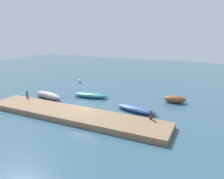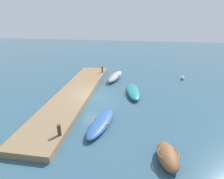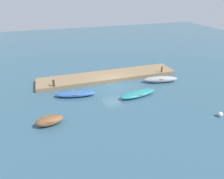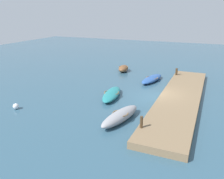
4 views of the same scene
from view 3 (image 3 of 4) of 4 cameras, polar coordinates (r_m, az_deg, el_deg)
The scene contains 9 objects.
ground_plane at distance 25.88m, azimuth 0.37°, elevation 1.46°, with size 84.00×84.00×0.00m, color #33566B.
dock_platform at distance 27.67m, azimuth -1.06°, elevation 3.72°, with size 18.52×3.44×0.49m, color #846B4C.
rowboat_teal at distance 23.09m, azimuth 7.17°, elevation -1.18°, with size 4.57×2.02×0.59m.
dinghy_brown at distance 19.10m, azimuth -16.92°, elevation -8.25°, with size 2.59×1.51×0.82m.
rowboat_blue at distance 23.28m, azimuth -10.09°, elevation -1.17°, with size 4.61×2.07×0.59m.
rowboat_grey at distance 27.03m, azimuth 13.31°, elevation 2.78°, with size 4.56×1.99×0.79m.
mooring_post_west at distance 29.04m, azimuth 13.68°, elevation 5.44°, with size 0.20×0.20×0.80m, color #47331E.
mooring_post_mid_west at distance 25.04m, azimuth -15.89°, elevation 1.73°, with size 0.26×0.26×0.80m, color #47331E.
marker_buoy at distance 21.96m, azimuth 27.86°, elevation -6.11°, with size 0.48×0.48×0.48m, color silver.
Camera 3 is at (7.46, 22.24, 10.93)m, focal length 32.89 mm.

